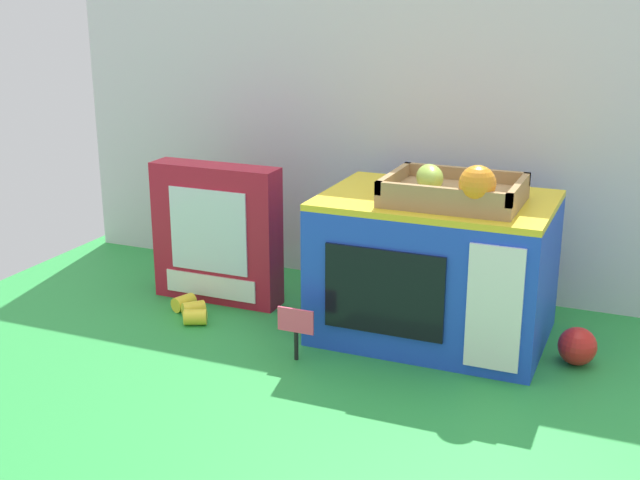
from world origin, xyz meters
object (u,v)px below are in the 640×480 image
(food_groups_crate, at_px, (455,191))
(price_sign, at_px, (296,326))
(loose_toy_apple, at_px, (577,346))
(cookie_set_box, at_px, (217,234))
(toy_microwave, at_px, (435,267))
(loose_toy_banana, at_px, (191,310))

(food_groups_crate, relative_size, price_sign, 2.42)
(price_sign, relative_size, loose_toy_apple, 1.44)
(food_groups_crate, xyz_separation_m, loose_toy_apple, (0.23, 0.01, -0.27))
(cookie_set_box, relative_size, loose_toy_apple, 4.29)
(loose_toy_apple, bearing_deg, food_groups_crate, -177.08)
(toy_microwave, xyz_separation_m, loose_toy_banana, (-0.48, -0.11, -0.12))
(cookie_set_box, xyz_separation_m, loose_toy_banana, (-0.00, -0.11, -0.13))
(toy_microwave, xyz_separation_m, price_sign, (-0.20, -0.21, -0.07))
(toy_microwave, distance_m, food_groups_crate, 0.17)
(price_sign, distance_m, loose_toy_apple, 0.51)
(food_groups_crate, xyz_separation_m, price_sign, (-0.24, -0.17, -0.24))
(toy_microwave, distance_m, cookie_set_box, 0.48)
(food_groups_crate, distance_m, price_sign, 0.38)
(food_groups_crate, xyz_separation_m, loose_toy_banana, (-0.52, -0.07, -0.29))
(loose_toy_apple, bearing_deg, cookie_set_box, 177.57)
(loose_toy_apple, bearing_deg, toy_microwave, 174.31)
(price_sign, height_order, loose_toy_banana, price_sign)
(toy_microwave, xyz_separation_m, loose_toy_apple, (0.28, -0.03, -0.10))
(cookie_set_box, bearing_deg, toy_microwave, -0.54)
(food_groups_crate, height_order, price_sign, food_groups_crate)
(toy_microwave, xyz_separation_m, cookie_set_box, (-0.48, 0.00, 0.01))
(toy_microwave, height_order, food_groups_crate, food_groups_crate)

